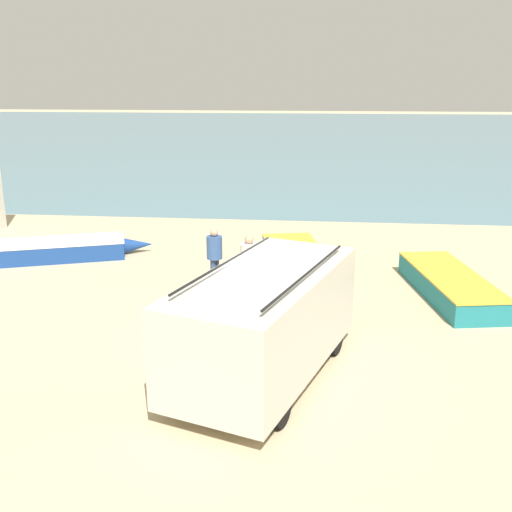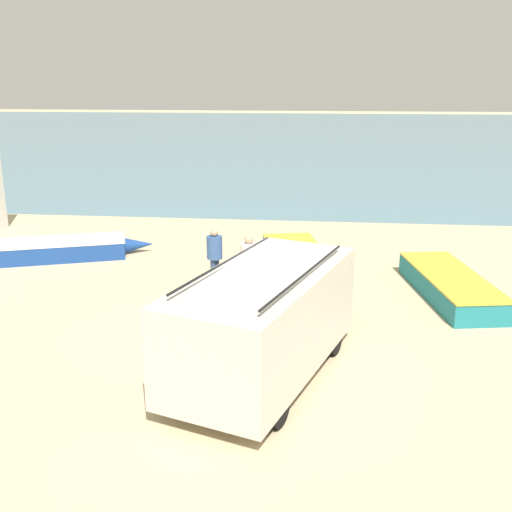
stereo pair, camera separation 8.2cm
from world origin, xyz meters
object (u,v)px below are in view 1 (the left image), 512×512
Objects in this scene: fisherman_1 at (249,262)px; fishing_rowboat_2 at (294,257)px; fishing_rowboat_1 at (59,249)px; fisherman_0 at (214,252)px; parked_van at (266,320)px; fishing_rowboat_0 at (447,283)px.

fishing_rowboat_2 is at bearing 29.38° from fisherman_1.
fisherman_0 is (5.54, -2.19, 0.71)m from fishing_rowboat_1.
fisherman_0 reaches higher than fishing_rowboat_1.
parked_van is 6.97m from fishing_rowboat_0.
fisherman_1 reaches higher than fishing_rowboat_2.
fishing_rowboat_0 is 1.35× the size of fishing_rowboat_2.
fishing_rowboat_0 is 0.99× the size of fishing_rowboat_1.
fisherman_0 is at bearing 38.78° from parked_van.
fisherman_1 reaches higher than fisherman_0.
fishing_rowboat_2 is at bearing 16.54° from parked_van.
fishing_rowboat_0 reaches higher than fishing_rowboat_1.
fisherman_0 reaches higher than fishing_rowboat_2.
fisherman_1 is at bearing -31.45° from fishing_rowboat_2.
fisherman_0 is at bearing -41.39° from fishing_rowboat_1.
fisherman_1 is at bearing -46.00° from fishing_rowboat_1.
fisherman_1 is (1.11, -1.08, 0.08)m from fisherman_0.
fishing_rowboat_2 is 3.37m from fisherman_1.
fishing_rowboat_1 is 3.28× the size of fisherman_0.
fisherman_0 is (-6.44, -0.01, 0.69)m from fishing_rowboat_0.
fishing_rowboat_0 is at bearing -22.40° from parked_van.
fisherman_0 is 0.93× the size of fisherman_1.
parked_van reaches higher than fishing_rowboat_2.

